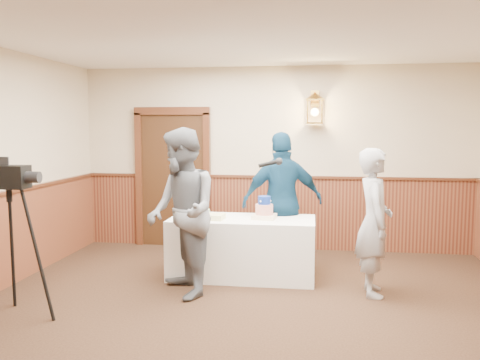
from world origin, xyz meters
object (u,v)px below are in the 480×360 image
at_px(sheet_cake_yellow, 211,217).
at_px(assistant_p, 283,202).
at_px(baker, 374,222).
at_px(tv_camera_rig, 12,251).
at_px(interviewer, 182,213).
at_px(display_table, 242,247).
at_px(tiered_cake, 264,210).
at_px(sheet_cake_green, 197,212).

distance_m(sheet_cake_yellow, assistant_p, 1.00).
distance_m(baker, assistant_p, 1.36).
bearing_deg(tv_camera_rig, interviewer, 30.39).
height_order(display_table, baker, baker).
bearing_deg(interviewer, tiered_cake, 103.19).
height_order(tiered_cake, baker, baker).
relative_size(display_table, tv_camera_rig, 1.18).
bearing_deg(sheet_cake_green, assistant_p, 11.34).
xyz_separation_m(display_table, interviewer, (-0.57, -0.80, 0.57)).
bearing_deg(tv_camera_rig, assistant_p, 37.99).
bearing_deg(tv_camera_rig, sheet_cake_green, 51.25).
distance_m(baker, tv_camera_rig, 3.80).
bearing_deg(sheet_cake_yellow, display_table, 18.88).
relative_size(display_table, sheet_cake_green, 6.34).
height_order(baker, tv_camera_rig, baker).
bearing_deg(baker, tv_camera_rig, 107.35).
bearing_deg(interviewer, assistant_p, 108.42).
distance_m(sheet_cake_green, tv_camera_rig, 2.36).
height_order(tiered_cake, interviewer, interviewer).
distance_m(sheet_cake_yellow, baker, 1.95).
xyz_separation_m(sheet_cake_yellow, assistant_p, (0.85, 0.51, 0.13)).
bearing_deg(sheet_cake_green, interviewer, -86.87).
bearing_deg(assistant_p, display_table, 20.67).
xyz_separation_m(sheet_cake_green, baker, (2.17, -0.62, 0.04)).
relative_size(tiered_cake, interviewer, 0.16).
bearing_deg(sheet_cake_yellow, tiered_cake, 10.77).
bearing_deg(tv_camera_rig, tiered_cake, 34.67).
relative_size(tiered_cake, sheet_cake_yellow, 0.97).
relative_size(sheet_cake_yellow, sheet_cake_green, 1.11).
xyz_separation_m(sheet_cake_yellow, baker, (1.92, -0.32, 0.04)).
xyz_separation_m(display_table, tv_camera_rig, (-2.02, -1.73, 0.31)).
bearing_deg(sheet_cake_green, tv_camera_rig, -126.52).
height_order(sheet_cake_green, assistant_p, assistant_p).
height_order(sheet_cake_green, tv_camera_rig, tv_camera_rig).
xyz_separation_m(baker, tv_camera_rig, (-3.57, -1.28, -0.15)).
bearing_deg(baker, display_table, 71.45).
xyz_separation_m(baker, assistant_p, (-1.07, 0.84, 0.08)).
bearing_deg(tiered_cake, sheet_cake_yellow, -169.23).
relative_size(display_table, sheet_cake_yellow, 5.73).
distance_m(tiered_cake, assistant_p, 0.44).
relative_size(sheet_cake_green, interviewer, 0.15).
xyz_separation_m(assistant_p, tv_camera_rig, (-2.50, -2.11, -0.23)).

